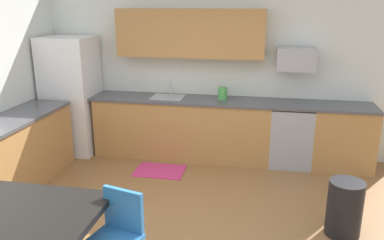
# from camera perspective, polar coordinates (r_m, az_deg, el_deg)

# --- Properties ---
(wall_back) EXTENTS (5.80, 0.10, 2.70)m
(wall_back) POSITION_cam_1_polar(r_m,az_deg,el_deg) (6.19, 2.89, 7.47)
(wall_back) COLOR silver
(wall_back) RESTS_ON ground
(cabinet_run_back) EXTENTS (2.69, 0.60, 0.90)m
(cabinet_run_back) POSITION_cam_1_polar(r_m,az_deg,el_deg) (6.14, -1.42, -1.25)
(cabinet_run_back) COLOR #AD7A42
(cabinet_run_back) RESTS_ON ground
(cabinet_run_back_right) EXTENTS (0.86, 0.60, 0.90)m
(cabinet_run_back_right) POSITION_cam_1_polar(r_m,az_deg,el_deg) (6.12, 20.90, -2.47)
(cabinet_run_back_right) COLOR #AD7A42
(cabinet_run_back_right) RESTS_ON ground
(cabinet_run_left) EXTENTS (0.60, 2.00, 0.90)m
(cabinet_run_left) POSITION_cam_1_polar(r_m,az_deg,el_deg) (5.58, -24.39, -4.71)
(cabinet_run_left) COLOR #AD7A42
(cabinet_run_left) RESTS_ON ground
(countertop_back) EXTENTS (4.80, 0.64, 0.04)m
(countertop_back) POSITION_cam_1_polar(r_m,az_deg,el_deg) (5.94, 2.36, 2.84)
(countertop_back) COLOR #4C4C51
(countertop_back) RESTS_ON cabinet_run_back
(countertop_left) EXTENTS (0.64, 2.00, 0.04)m
(countertop_left) POSITION_cam_1_polar(r_m,az_deg,el_deg) (5.44, -24.98, -0.09)
(countertop_left) COLOR #4C4C51
(countertop_left) RESTS_ON cabinet_run_left
(upper_cabinets_back) EXTENTS (2.20, 0.34, 0.70)m
(upper_cabinets_back) POSITION_cam_1_polar(r_m,az_deg,el_deg) (5.96, -0.26, 12.45)
(upper_cabinets_back) COLOR #AD7A42
(refrigerator) EXTENTS (0.76, 0.70, 1.84)m
(refrigerator) POSITION_cam_1_polar(r_m,az_deg,el_deg) (6.54, -17.03, 3.41)
(refrigerator) COLOR white
(refrigerator) RESTS_ON ground
(oven_range) EXTENTS (0.60, 0.60, 0.91)m
(oven_range) POSITION_cam_1_polar(r_m,az_deg,el_deg) (6.02, 14.09, -2.08)
(oven_range) COLOR #999BA0
(oven_range) RESTS_ON ground
(microwave) EXTENTS (0.54, 0.36, 0.32)m
(microwave) POSITION_cam_1_polar(r_m,az_deg,el_deg) (5.87, 14.81, 8.52)
(microwave) COLOR #9EA0A5
(sink_basin) EXTENTS (0.48, 0.40, 0.14)m
(sink_basin) POSITION_cam_1_polar(r_m,az_deg,el_deg) (6.07, -3.49, 2.73)
(sink_basin) COLOR #A5A8AD
(sink_basin) RESTS_ON countertop_back
(sink_faucet) EXTENTS (0.02, 0.02, 0.24)m
(sink_faucet) POSITION_cam_1_polar(r_m,az_deg,el_deg) (6.20, -3.11, 4.57)
(sink_faucet) COLOR #B2B5BA
(sink_faucet) RESTS_ON countertop_back
(dining_table) EXTENTS (1.40, 0.90, 0.73)m
(dining_table) POSITION_cam_1_polar(r_m,az_deg,el_deg) (3.62, -24.23, -12.45)
(dining_table) COLOR black
(dining_table) RESTS_ON ground
(chair_near_table) EXTENTS (0.49, 0.49, 0.85)m
(chair_near_table) POSITION_cam_1_polar(r_m,az_deg,el_deg) (3.48, -10.83, -15.69)
(chair_near_table) COLOR #2D72B7
(chair_near_table) RESTS_ON ground
(trash_bin) EXTENTS (0.36, 0.36, 0.60)m
(trash_bin) POSITION_cam_1_polar(r_m,az_deg,el_deg) (4.47, 21.20, -11.83)
(trash_bin) COLOR black
(trash_bin) RESTS_ON ground
(floor_mat) EXTENTS (0.70, 0.50, 0.01)m
(floor_mat) POSITION_cam_1_polar(r_m,az_deg,el_deg) (5.76, -4.69, -7.32)
(floor_mat) COLOR #CC3372
(floor_mat) RESTS_ON ground
(kettle) EXTENTS (0.14, 0.14, 0.20)m
(kettle) POSITION_cam_1_polar(r_m,az_deg,el_deg) (5.94, 4.46, 3.79)
(kettle) COLOR #4CA54C
(kettle) RESTS_ON countertop_back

